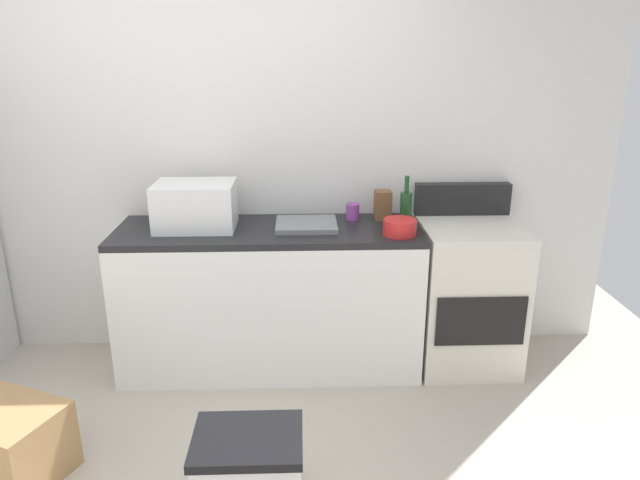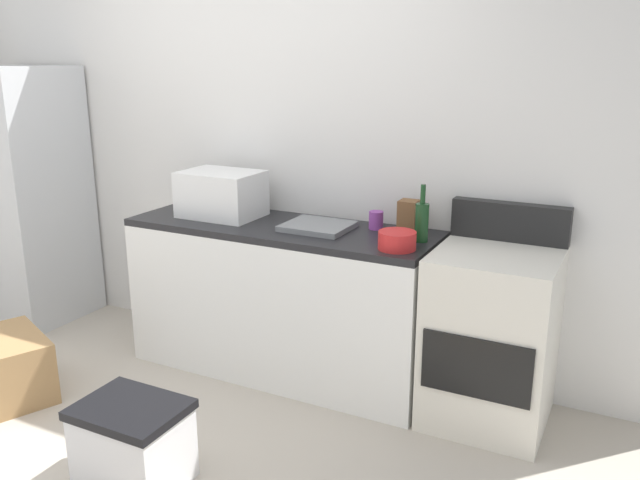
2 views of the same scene
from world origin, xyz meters
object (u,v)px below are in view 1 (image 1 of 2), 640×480
at_px(wine_bottle, 406,207).
at_px(storage_bin, 249,473).
at_px(microwave, 195,206).
at_px(mixing_bowl, 400,227).
at_px(cardboard_box_medium, 5,442).
at_px(stove_oven, 467,292).
at_px(coffee_mug, 353,212).
at_px(knife_block, 383,205).

relative_size(wine_bottle, storage_bin, 0.65).
bearing_deg(microwave, wine_bottle, 0.45).
distance_m(mixing_bowl, cardboard_box_medium, 2.25).
height_order(stove_oven, microwave, microwave).
height_order(coffee_mug, cardboard_box_medium, coffee_mug).
bearing_deg(cardboard_box_medium, microwave, 52.40).
distance_m(stove_oven, coffee_mug, 0.87).
xyz_separation_m(coffee_mug, knife_block, (0.19, 0.00, 0.04)).
height_order(coffee_mug, knife_block, knife_block).
relative_size(stove_oven, microwave, 2.39).
relative_size(coffee_mug, knife_block, 0.56).
bearing_deg(knife_block, stove_oven, -17.15).
distance_m(microwave, mixing_bowl, 1.19).
height_order(mixing_bowl, cardboard_box_medium, mixing_bowl).
distance_m(stove_oven, knife_block, 0.76).
relative_size(wine_bottle, cardboard_box_medium, 0.57).
distance_m(stove_oven, wine_bottle, 0.68).
bearing_deg(storage_bin, mixing_bowl, 53.89).
xyz_separation_m(stove_oven, microwave, (-1.64, 0.02, 0.57)).
height_order(knife_block, mixing_bowl, knife_block).
relative_size(stove_oven, knife_block, 6.11).
distance_m(coffee_mug, cardboard_box_medium, 2.19).
relative_size(wine_bottle, mixing_bowl, 1.58).
relative_size(mixing_bowl, cardboard_box_medium, 0.36).
bearing_deg(stove_oven, wine_bottle, 175.90).
bearing_deg(mixing_bowl, cardboard_box_medium, -157.13).
xyz_separation_m(knife_block, storage_bin, (-0.74, -1.41, -0.80)).
relative_size(knife_block, mixing_bowl, 0.95).
height_order(microwave, cardboard_box_medium, microwave).
bearing_deg(mixing_bowl, microwave, 171.43).
bearing_deg(knife_block, coffee_mug, -178.78).
distance_m(wine_bottle, knife_block, 0.18).
bearing_deg(wine_bottle, coffee_mug, 157.24).
height_order(stove_oven, cardboard_box_medium, stove_oven).
bearing_deg(storage_bin, coffee_mug, 68.46).
height_order(wine_bottle, storage_bin, wine_bottle).
relative_size(wine_bottle, coffee_mug, 3.00).
distance_m(microwave, storage_bin, 1.57).
bearing_deg(coffee_mug, knife_block, 1.22).
distance_m(microwave, knife_block, 1.13).
xyz_separation_m(microwave, wine_bottle, (1.24, 0.01, -0.03)).
bearing_deg(cardboard_box_medium, knife_block, 31.07).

